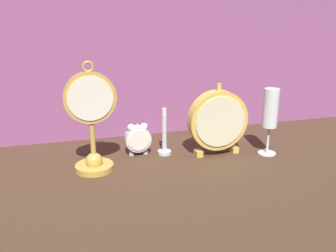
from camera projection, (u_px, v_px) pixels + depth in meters
The scene contains 7 objects.
ground_plane at pixel (176, 169), 1.04m from camera, with size 4.00×4.00×0.00m, color #422D1E.
fabric_backdrop_drape at pixel (148, 51), 1.25m from camera, with size 1.80×0.01×0.58m, color #8E4C7F.
pocket_watch_on_stand at pixel (92, 127), 1.00m from camera, with size 0.14×0.11×0.30m.
alarm_clock_twin_bell at pixel (138, 138), 1.13m from camera, with size 0.08×0.03×0.10m.
mantel_clock_silver at pixel (218, 121), 1.12m from camera, with size 0.18×0.04×0.22m.
champagne_flute at pixel (270, 113), 1.12m from camera, with size 0.05×0.05×0.20m.
brass_candlestick at pixel (165, 139), 1.14m from camera, with size 0.04×0.04×0.15m.
Camera 1 is at (-0.28, -0.91, 0.43)m, focal length 40.00 mm.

